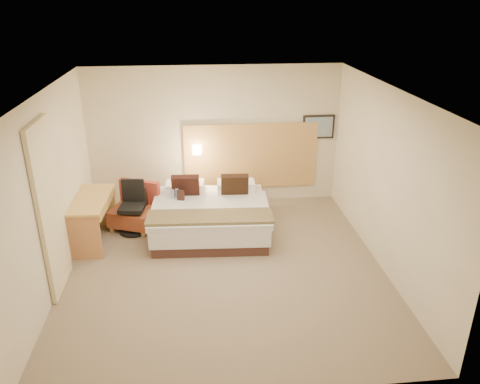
{
  "coord_description": "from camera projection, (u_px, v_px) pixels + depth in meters",
  "views": [
    {
      "loc": [
        -0.39,
        -6.15,
        3.91
      ],
      "look_at": [
        0.28,
        0.41,
        1.08
      ],
      "focal_mm": 35.0,
      "sensor_mm": 36.0,
      "label": 1
    }
  ],
  "objects": [
    {
      "name": "ceiling",
      "position": [
        222.0,
        91.0,
        6.13
      ],
      "size": [
        4.8,
        5.0,
        0.02
      ],
      "primitive_type": "cube",
      "color": "white",
      "rests_on": "floor"
    },
    {
      "name": "wall_front",
      "position": [
        242.0,
        289.0,
        4.37
      ],
      "size": [
        4.8,
        0.02,
        2.7
      ],
      "primitive_type": "cube",
      "color": "beige",
      "rests_on": "floor"
    },
    {
      "name": "lounge_chair",
      "position": [
        136.0,
        210.0,
        8.37
      ],
      "size": [
        0.95,
        0.89,
        0.8
      ],
      "color": "tan",
      "rests_on": "floor"
    },
    {
      "name": "desk_chair",
      "position": [
        133.0,
        211.0,
        8.18
      ],
      "size": [
        0.58,
        0.58,
        0.91
      ],
      "color": "black",
      "rests_on": "floor"
    },
    {
      "name": "desk",
      "position": [
        93.0,
        208.0,
        7.73
      ],
      "size": [
        0.65,
        1.3,
        0.79
      ],
      "color": "tan",
      "rests_on": "floor"
    },
    {
      "name": "headboard_panel",
      "position": [
        251.0,
        156.0,
        9.15
      ],
      "size": [
        2.6,
        0.04,
        1.3
      ],
      "primitive_type": "cube",
      "color": "tan",
      "rests_on": "wall_back"
    },
    {
      "name": "lamp_arm",
      "position": [
        197.0,
        149.0,
        8.93
      ],
      "size": [
        0.02,
        0.12,
        0.02
      ],
      "primitive_type": "cylinder",
      "rotation": [
        1.57,
        0.0,
        0.0
      ],
      "color": "silver",
      "rests_on": "wall_back"
    },
    {
      "name": "bottle_a",
      "position": [
        173.0,
        195.0,
        8.2
      ],
      "size": [
        0.07,
        0.07,
        0.19
      ],
      "primitive_type": "cylinder",
      "rotation": [
        0.0,
        0.0,
        -0.28
      ],
      "color": "#93AAE4",
      "rests_on": "side_table"
    },
    {
      "name": "curtain",
      "position": [
        50.0,
        210.0,
        6.27
      ],
      "size": [
        0.06,
        0.9,
        2.42
      ],
      "primitive_type": "cube",
      "color": "beige",
      "rests_on": "wall_left"
    },
    {
      "name": "wall_back",
      "position": [
        215.0,
        137.0,
        8.97
      ],
      "size": [
        4.8,
        0.02,
        2.7
      ],
      "primitive_type": "cube",
      "color": "beige",
      "rests_on": "floor"
    },
    {
      "name": "bed",
      "position": [
        211.0,
        214.0,
        8.22
      ],
      "size": [
        2.08,
        2.03,
        0.97
      ],
      "color": "#412520",
      "rests_on": "floor"
    },
    {
      "name": "floor",
      "position": [
        225.0,
        268.0,
        7.21
      ],
      "size": [
        4.8,
        5.0,
        0.02
      ],
      "primitive_type": "cube",
      "color": "#826F57",
      "rests_on": "ground"
    },
    {
      "name": "art_canvas",
      "position": [
        319.0,
        127.0,
        9.05
      ],
      "size": [
        0.54,
        0.01,
        0.39
      ],
      "primitive_type": "cube",
      "color": "#768DA2",
      "rests_on": "wall_back"
    },
    {
      "name": "bottle_b",
      "position": [
        177.0,
        194.0,
        8.25
      ],
      "size": [
        0.07,
        0.07,
        0.19
      ],
      "primitive_type": "cylinder",
      "rotation": [
        0.0,
        0.0,
        -0.28
      ],
      "color": "#91B4E0",
      "rests_on": "side_table"
    },
    {
      "name": "menu_folder",
      "position": [
        181.0,
        196.0,
        8.14
      ],
      "size": [
        0.13,
        0.08,
        0.21
      ],
      "primitive_type": "cube",
      "rotation": [
        0.0,
        0.0,
        -0.28
      ],
      "color": "#361D16",
      "rests_on": "side_table"
    },
    {
      "name": "side_table",
      "position": [
        177.0,
        212.0,
        8.31
      ],
      "size": [
        0.59,
        0.59,
        0.53
      ],
      "color": "white",
      "rests_on": "floor"
    },
    {
      "name": "wall_left",
      "position": [
        49.0,
        193.0,
        6.45
      ],
      "size": [
        0.02,
        5.0,
        2.7
      ],
      "primitive_type": "cube",
      "color": "beige",
      "rests_on": "floor"
    },
    {
      "name": "wall_right",
      "position": [
        386.0,
        180.0,
        6.89
      ],
      "size": [
        0.02,
        5.0,
        2.7
      ],
      "primitive_type": "cube",
      "color": "beige",
      "rests_on": "floor"
    },
    {
      "name": "art_frame",
      "position": [
        318.0,
        127.0,
        9.07
      ],
      "size": [
        0.62,
        0.03,
        0.47
      ],
      "primitive_type": "cube",
      "color": "black",
      "rests_on": "wall_back"
    },
    {
      "name": "lamp_shade",
      "position": [
        197.0,
        150.0,
        8.87
      ],
      "size": [
        0.15,
        0.15,
        0.15
      ],
      "primitive_type": "cube",
      "color": "#FFEDC6",
      "rests_on": "wall_back"
    }
  ]
}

